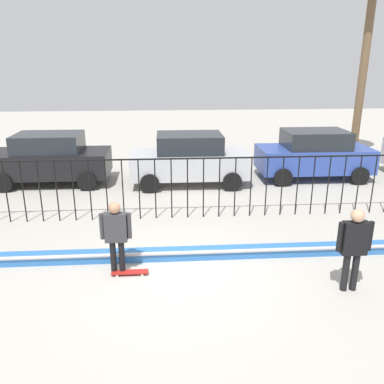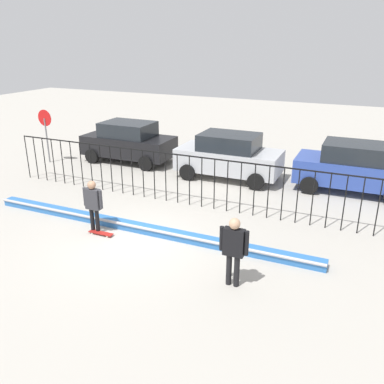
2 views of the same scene
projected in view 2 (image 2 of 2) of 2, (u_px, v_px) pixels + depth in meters
ground_plane at (129, 241)px, 11.91m from camera, size 60.00×60.00×0.00m
bowl_coping_ledge at (141, 228)px, 12.48m from camera, size 11.00×0.41×0.27m
perimeter_fence at (177, 173)px, 14.33m from camera, size 14.04×0.04×1.82m
skateboarder at (93, 202)px, 12.14m from camera, size 0.67×0.25×1.66m
skateboard at (101, 233)px, 12.30m from camera, size 0.80×0.20×0.07m
camera_operator at (234, 246)px, 9.45m from camera, size 0.71×0.27×1.76m
parked_car_black at (129, 142)px, 19.31m from camera, size 4.30×2.12×1.90m
parked_car_silver at (229, 156)px, 17.00m from camera, size 4.30×2.12×1.90m
parked_car_blue at (354, 167)px, 15.49m from camera, size 4.30×2.12×1.90m
stop_sign at (46, 129)px, 18.96m from camera, size 0.76×0.07×2.50m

